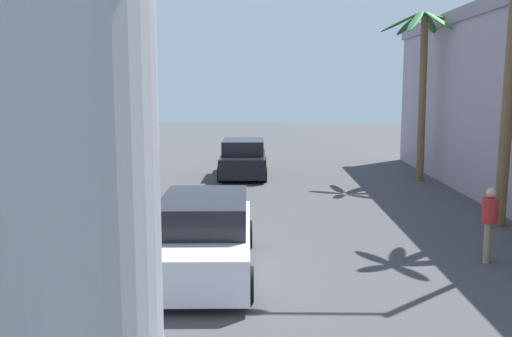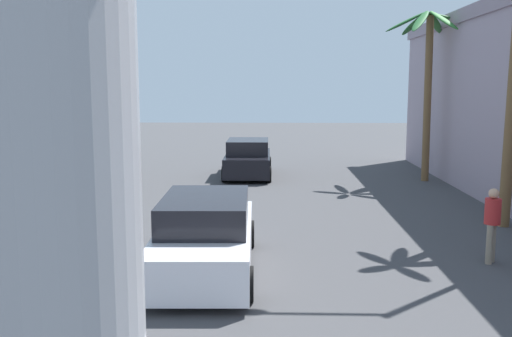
% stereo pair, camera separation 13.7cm
% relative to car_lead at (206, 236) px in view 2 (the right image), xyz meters
% --- Properties ---
extents(ground_plane, '(92.14, 92.14, 0.00)m').
position_rel_car_lead_xyz_m(ground_plane, '(1.09, 2.33, -0.74)').
color(ground_plane, '#424244').
extents(car_lead, '(2.12, 5.01, 1.56)m').
position_rel_car_lead_xyz_m(car_lead, '(0.00, 0.00, 0.00)').
color(car_lead, black).
rests_on(car_lead, ground).
extents(car_far, '(2.01, 4.42, 1.56)m').
position_rel_car_lead_xyz_m(car_far, '(0.33, 12.58, -0.00)').
color(car_far, black).
rests_on(car_far, ground).
extents(palm_tree_far_right, '(3.39, 3.15, 6.76)m').
position_rel_car_lead_xyz_m(palm_tree_far_right, '(7.52, 11.68, 3.88)').
color(palm_tree_far_right, brown).
rests_on(palm_tree_far_right, ground).
extents(palm_tree_far_left, '(3.24, 3.23, 8.96)m').
position_rel_car_lead_xyz_m(palm_tree_far_left, '(-5.60, 11.28, 4.37)').
color(palm_tree_far_left, brown).
rests_on(palm_tree_far_left, ground).
extents(pedestrian_mid_right, '(0.48, 0.48, 1.64)m').
position_rel_car_lead_xyz_m(pedestrian_mid_right, '(6.11, 0.67, 0.22)').
color(pedestrian_mid_right, gray).
rests_on(pedestrian_mid_right, ground).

